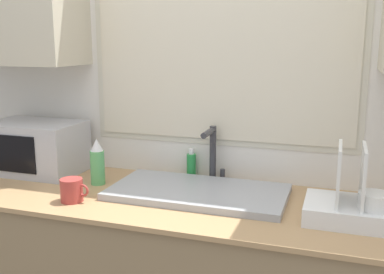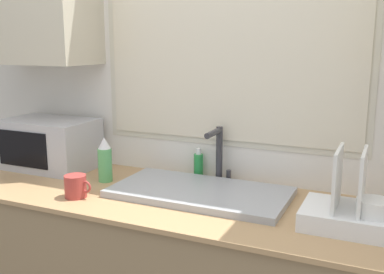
{
  "view_description": "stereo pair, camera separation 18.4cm",
  "coord_description": "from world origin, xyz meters",
  "px_view_note": "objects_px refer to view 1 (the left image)",
  "views": [
    {
      "loc": [
        0.55,
        -1.41,
        1.57
      ],
      "look_at": [
        -0.02,
        0.3,
        1.19
      ],
      "focal_mm": 42.0,
      "sensor_mm": 36.0,
      "label": 1
    },
    {
      "loc": [
        0.72,
        -1.35,
        1.57
      ],
      "look_at": [
        -0.02,
        0.3,
        1.19
      ],
      "focal_mm": 42.0,
      "sensor_mm": 36.0,
      "label": 2
    }
  ],
  "objects_px": {
    "faucet": "(212,150)",
    "spray_bottle": "(97,163)",
    "microwave": "(35,147)",
    "soap_bottle": "(191,165)",
    "dish_rack": "(351,205)",
    "mug_near_sink": "(72,190)"
  },
  "relations": [
    {
      "from": "faucet",
      "to": "spray_bottle",
      "type": "height_order",
      "value": "faucet"
    },
    {
      "from": "microwave",
      "to": "dish_rack",
      "type": "xyz_separation_m",
      "value": [
        1.55,
        -0.18,
        -0.07
      ]
    },
    {
      "from": "faucet",
      "to": "microwave",
      "type": "relative_size",
      "value": 0.55
    },
    {
      "from": "microwave",
      "to": "faucet",
      "type": "bearing_deg",
      "value": 7.7
    },
    {
      "from": "microwave",
      "to": "spray_bottle",
      "type": "distance_m",
      "value": 0.42
    },
    {
      "from": "dish_rack",
      "to": "mug_near_sink",
      "type": "distance_m",
      "value": 1.13
    },
    {
      "from": "faucet",
      "to": "microwave",
      "type": "xyz_separation_m",
      "value": [
        -0.92,
        -0.12,
        -0.03
      ]
    },
    {
      "from": "microwave",
      "to": "spray_bottle",
      "type": "height_order",
      "value": "microwave"
    },
    {
      "from": "dish_rack",
      "to": "mug_near_sink",
      "type": "relative_size",
      "value": 2.48
    },
    {
      "from": "mug_near_sink",
      "to": "microwave",
      "type": "bearing_deg",
      "value": 142.79
    },
    {
      "from": "soap_bottle",
      "to": "mug_near_sink",
      "type": "xyz_separation_m",
      "value": [
        -0.37,
        -0.48,
        -0.02
      ]
    },
    {
      "from": "dish_rack",
      "to": "soap_bottle",
      "type": "xyz_separation_m",
      "value": [
        -0.75,
        0.34,
        0.0
      ]
    },
    {
      "from": "faucet",
      "to": "spray_bottle",
      "type": "xyz_separation_m",
      "value": [
        -0.5,
        -0.21,
        -0.05
      ]
    },
    {
      "from": "faucet",
      "to": "mug_near_sink",
      "type": "relative_size",
      "value": 2.08
    },
    {
      "from": "faucet",
      "to": "mug_near_sink",
      "type": "xyz_separation_m",
      "value": [
        -0.49,
        -0.45,
        -0.11
      ]
    },
    {
      "from": "dish_rack",
      "to": "soap_bottle",
      "type": "distance_m",
      "value": 0.82
    },
    {
      "from": "microwave",
      "to": "soap_bottle",
      "type": "bearing_deg",
      "value": 10.89
    },
    {
      "from": "dish_rack",
      "to": "spray_bottle",
      "type": "bearing_deg",
      "value": 175.03
    },
    {
      "from": "mug_near_sink",
      "to": "soap_bottle",
      "type": "bearing_deg",
      "value": 52.58
    },
    {
      "from": "dish_rack",
      "to": "faucet",
      "type": "bearing_deg",
      "value": 154.0
    },
    {
      "from": "microwave",
      "to": "soap_bottle",
      "type": "relative_size",
      "value": 3.27
    },
    {
      "from": "microwave",
      "to": "dish_rack",
      "type": "height_order",
      "value": "dish_rack"
    }
  ]
}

